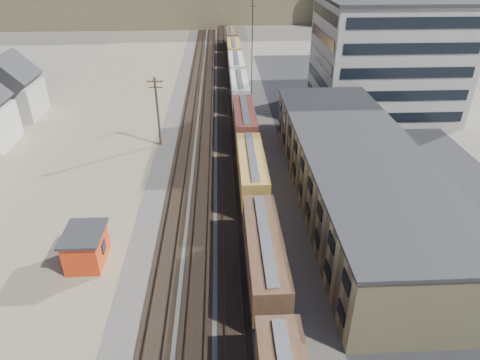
{
  "coord_description": "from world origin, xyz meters",
  "views": [
    {
      "loc": [
        0.37,
        -15.29,
        26.44
      ],
      "look_at": [
        2.3,
        25.79,
        3.0
      ],
      "focal_mm": 32.0,
      "sensor_mm": 36.0,
      "label": 1
    }
  ],
  "objects_px": {
    "freight_train": "(242,104)",
    "utility_pole_north": "(158,110)",
    "parked_car_blue": "(357,103)",
    "maintenance_shed": "(86,247)"
  },
  "relations": [
    {
      "from": "freight_train",
      "to": "maintenance_shed",
      "type": "relative_size",
      "value": 25.81
    },
    {
      "from": "freight_train",
      "to": "utility_pole_north",
      "type": "xyz_separation_m",
      "value": [
        -12.3,
        -9.31,
        2.5
      ]
    },
    {
      "from": "utility_pole_north",
      "to": "maintenance_shed",
      "type": "height_order",
      "value": "utility_pole_north"
    },
    {
      "from": "parked_car_blue",
      "to": "freight_train",
      "type": "bearing_deg",
      "value": 159.16
    },
    {
      "from": "freight_train",
      "to": "utility_pole_north",
      "type": "distance_m",
      "value": 15.63
    },
    {
      "from": "freight_train",
      "to": "utility_pole_north",
      "type": "bearing_deg",
      "value": -142.87
    },
    {
      "from": "maintenance_shed",
      "to": "freight_train",
      "type": "bearing_deg",
      "value": 65.31
    },
    {
      "from": "freight_train",
      "to": "utility_pole_north",
      "type": "relative_size",
      "value": 11.97
    },
    {
      "from": "freight_train",
      "to": "maintenance_shed",
      "type": "xyz_separation_m",
      "value": [
        -16.1,
        -35.02,
        -1.06
      ]
    },
    {
      "from": "utility_pole_north",
      "to": "parked_car_blue",
      "type": "xyz_separation_m",
      "value": [
        32.89,
        14.06,
        -4.47
      ]
    }
  ]
}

